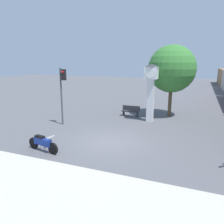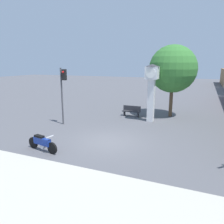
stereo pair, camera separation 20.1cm
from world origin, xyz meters
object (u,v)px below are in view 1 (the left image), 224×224
(clock_tower, at_px, (151,84))
(bench, at_px, (131,111))
(motorcycle, at_px, (43,143))
(traffic_light, at_px, (63,86))
(street_tree, at_px, (172,69))

(clock_tower, bearing_deg, bench, 151.59)
(clock_tower, bearing_deg, motorcycle, -115.14)
(traffic_light, relative_size, street_tree, 0.70)
(motorcycle, relative_size, bench, 1.33)
(street_tree, bearing_deg, motorcycle, -115.72)
(clock_tower, height_order, street_tree, street_tree)
(clock_tower, relative_size, street_tree, 0.74)
(motorcycle, distance_m, traffic_light, 5.81)
(traffic_light, height_order, bench, traffic_light)
(motorcycle, distance_m, street_tree, 12.48)
(motorcycle, xyz_separation_m, clock_tower, (3.93, 8.38, 2.58))
(street_tree, distance_m, bench, 5.03)
(clock_tower, bearing_deg, street_tree, 62.27)
(street_tree, bearing_deg, traffic_light, -140.50)
(bench, bearing_deg, traffic_light, -130.72)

